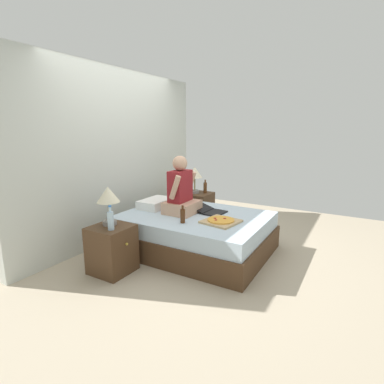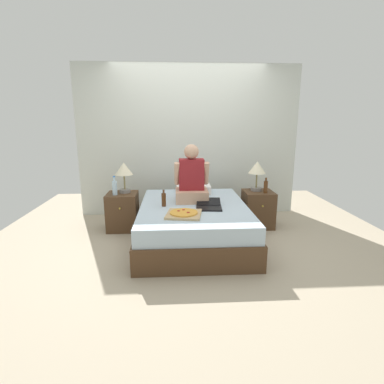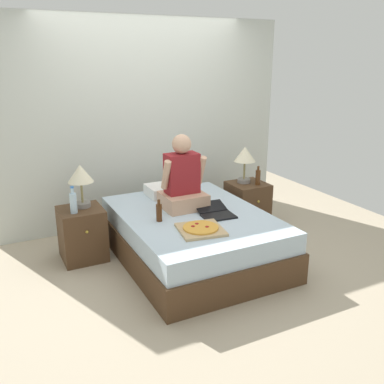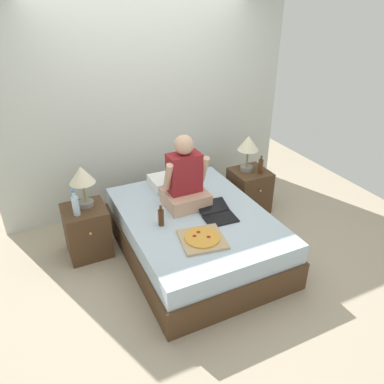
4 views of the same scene
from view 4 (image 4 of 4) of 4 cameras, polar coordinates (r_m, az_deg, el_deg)
ground_plane at (r=4.16m, az=0.44°, el=-9.26°), size 5.69×5.69×0.00m
wall_back at (r=4.68m, az=-6.81°, el=12.35°), size 3.69×0.12×2.50m
bed at (r=4.01m, az=0.45°, el=-6.44°), size 1.44×1.92×0.51m
nightstand_left at (r=4.17m, az=-15.69°, el=-5.68°), size 0.44×0.47×0.55m
lamp_on_left_nightstand at (r=3.92m, az=-16.43°, el=2.12°), size 0.26×0.26×0.45m
water_bottle at (r=3.88m, az=-17.32°, el=-1.91°), size 0.07×0.07×0.28m
nightstand_right at (r=4.83m, az=8.67°, el=0.22°), size 0.44×0.47×0.55m
lamp_on_right_nightstand at (r=4.60m, az=8.57°, el=7.02°), size 0.26×0.26×0.45m
beer_bottle at (r=4.63m, az=10.41°, el=3.91°), size 0.06×0.06×0.23m
pillow at (r=4.39m, az=-2.97°, el=1.77°), size 0.52×0.34×0.12m
person_seated at (r=3.88m, az=-1.09°, el=1.75°), size 0.47×0.40×0.78m
laptop at (r=3.82m, az=3.95°, el=-3.43°), size 0.35×0.44×0.07m
pizza_box at (r=3.47m, az=1.57°, el=-7.12°), size 0.46×0.46×0.05m
beer_bottle_on_bed at (r=3.65m, az=-4.74°, el=-3.84°), size 0.06×0.06×0.22m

